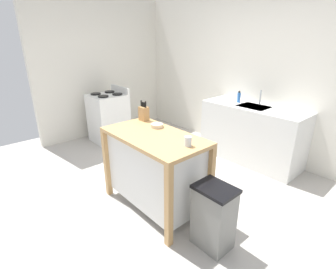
% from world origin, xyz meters
% --- Properties ---
extents(ground_plane, '(6.26, 6.26, 0.00)m').
position_xyz_m(ground_plane, '(0.00, 0.00, 0.00)').
color(ground_plane, '#ADA8A0').
rests_on(ground_plane, ground).
extents(wall_back, '(5.26, 0.10, 2.60)m').
position_xyz_m(wall_back, '(0.00, 2.10, 1.30)').
color(wall_back, silver).
rests_on(wall_back, ground).
extents(wall_left, '(0.10, 2.70, 2.60)m').
position_xyz_m(wall_left, '(-2.63, 0.75, 1.30)').
color(wall_left, silver).
rests_on(wall_left, ground).
extents(kitchen_island, '(1.18, 0.64, 0.89)m').
position_xyz_m(kitchen_island, '(0.06, -0.13, 0.50)').
color(kitchen_island, tan).
rests_on(kitchen_island, ground).
extents(knife_block, '(0.11, 0.09, 0.25)m').
position_xyz_m(knife_block, '(-0.41, 0.09, 0.98)').
color(knife_block, '#AD7F4C').
rests_on(knife_block, kitchen_island).
extents(bowl_ceramic_wide, '(0.14, 0.14, 0.04)m').
position_xyz_m(bowl_ceramic_wide, '(-0.10, 0.04, 0.91)').
color(bowl_ceramic_wide, beige).
rests_on(bowl_ceramic_wide, kitchen_island).
extents(drinking_cup, '(0.07, 0.07, 0.10)m').
position_xyz_m(drinking_cup, '(0.51, -0.07, 0.93)').
color(drinking_cup, silver).
rests_on(drinking_cup, kitchen_island).
extents(trash_bin, '(0.36, 0.28, 0.63)m').
position_xyz_m(trash_bin, '(0.89, -0.11, 0.32)').
color(trash_bin, slate).
rests_on(trash_bin, ground).
extents(sink_counter, '(1.55, 0.60, 0.89)m').
position_xyz_m(sink_counter, '(0.13, 1.75, 0.45)').
color(sink_counter, silver).
rests_on(sink_counter, ground).
extents(sink_faucet, '(0.02, 0.02, 0.22)m').
position_xyz_m(sink_faucet, '(0.13, 1.89, 1.00)').
color(sink_faucet, '#B7BCC1').
rests_on(sink_faucet, sink_counter).
extents(bottle_hand_soap, '(0.05, 0.05, 0.18)m').
position_xyz_m(bottle_hand_soap, '(-0.17, 1.77, 0.97)').
color(bottle_hand_soap, blue).
rests_on(bottle_hand_soap, sink_counter).
extents(stove, '(0.60, 0.60, 1.01)m').
position_xyz_m(stove, '(-2.08, 0.49, 0.45)').
color(stove, silver).
rests_on(stove, ground).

